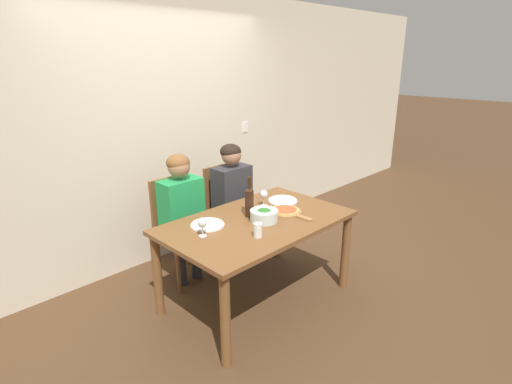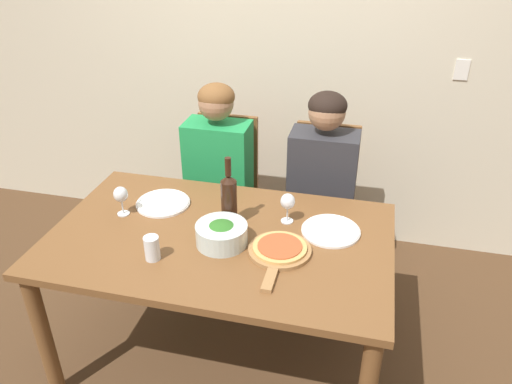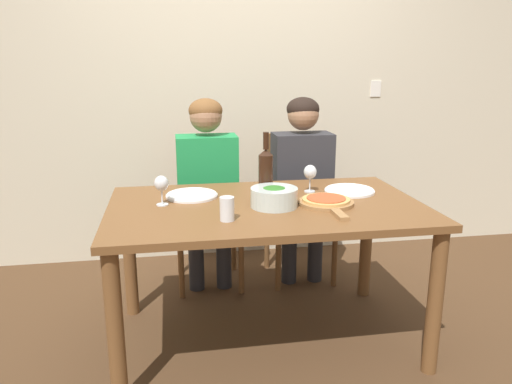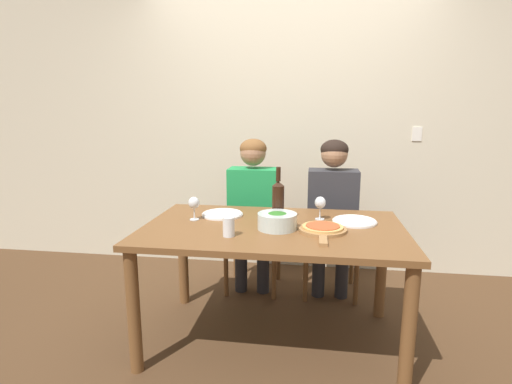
# 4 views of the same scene
# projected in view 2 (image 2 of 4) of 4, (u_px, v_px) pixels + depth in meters

# --- Properties ---
(ground_plane) EXTENTS (40.00, 40.00, 0.00)m
(ground_plane) POSITION_uv_depth(u_px,v_px,m) (225.00, 353.00, 2.66)
(ground_plane) COLOR #4C331E
(back_wall) EXTENTS (10.00, 0.06, 2.70)m
(back_wall) POSITION_uv_depth(u_px,v_px,m) (279.00, 41.00, 3.12)
(back_wall) COLOR beige
(back_wall) RESTS_ON ground
(dining_table) EXTENTS (1.57, 0.96, 0.76)m
(dining_table) POSITION_uv_depth(u_px,v_px,m) (220.00, 254.00, 2.34)
(dining_table) COLOR brown
(dining_table) RESTS_ON ground
(chair_left) EXTENTS (0.42, 0.42, 0.98)m
(chair_left) POSITION_uv_depth(u_px,v_px,m) (224.00, 189.00, 3.17)
(chair_left) COLOR brown
(chair_left) RESTS_ON ground
(chair_right) EXTENTS (0.42, 0.42, 0.98)m
(chair_right) POSITION_uv_depth(u_px,v_px,m) (322.00, 201.00, 3.04)
(chair_right) COLOR brown
(chair_right) RESTS_ON ground
(person_woman) EXTENTS (0.47, 0.51, 1.23)m
(person_woman) POSITION_uv_depth(u_px,v_px,m) (218.00, 165.00, 2.96)
(person_woman) COLOR #28282D
(person_woman) RESTS_ON ground
(person_man) EXTENTS (0.47, 0.51, 1.23)m
(person_man) POSITION_uv_depth(u_px,v_px,m) (322.00, 177.00, 2.83)
(person_man) COLOR #28282D
(person_man) RESTS_ON ground
(wine_bottle) EXTENTS (0.08, 0.08, 0.35)m
(wine_bottle) POSITION_uv_depth(u_px,v_px,m) (229.00, 199.00, 2.31)
(wine_bottle) COLOR black
(wine_bottle) RESTS_ON dining_table
(broccoli_bowl) EXTENTS (0.23, 0.23, 0.10)m
(broccoli_bowl) POSITION_uv_depth(u_px,v_px,m) (222.00, 234.00, 2.22)
(broccoli_bowl) COLOR silver
(broccoli_bowl) RESTS_ON dining_table
(dinner_plate_left) EXTENTS (0.27, 0.27, 0.02)m
(dinner_plate_left) POSITION_uv_depth(u_px,v_px,m) (163.00, 203.00, 2.53)
(dinner_plate_left) COLOR white
(dinner_plate_left) RESTS_ON dining_table
(dinner_plate_right) EXTENTS (0.27, 0.27, 0.02)m
(dinner_plate_right) POSITION_uv_depth(u_px,v_px,m) (331.00, 230.00, 2.31)
(dinner_plate_right) COLOR white
(dinner_plate_right) RESTS_ON dining_table
(pizza_on_board) EXTENTS (0.28, 0.42, 0.04)m
(pizza_on_board) POSITION_uv_depth(u_px,v_px,m) (279.00, 250.00, 2.17)
(pizza_on_board) COLOR #9E7042
(pizza_on_board) RESTS_ON dining_table
(wine_glass_left) EXTENTS (0.07, 0.07, 0.15)m
(wine_glass_left) POSITION_uv_depth(u_px,v_px,m) (121.00, 196.00, 2.40)
(wine_glass_left) COLOR silver
(wine_glass_left) RESTS_ON dining_table
(wine_glass_right) EXTENTS (0.07, 0.07, 0.15)m
(wine_glass_right) POSITION_uv_depth(u_px,v_px,m) (288.00, 203.00, 2.34)
(wine_glass_right) COLOR silver
(wine_glass_right) RESTS_ON dining_table
(water_tumbler) EXTENTS (0.07, 0.07, 0.11)m
(water_tumbler) POSITION_uv_depth(u_px,v_px,m) (152.00, 248.00, 2.11)
(water_tumbler) COLOR silver
(water_tumbler) RESTS_ON dining_table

